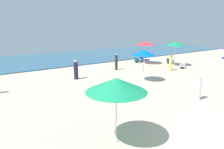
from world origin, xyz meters
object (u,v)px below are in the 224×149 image
Objects in this scene: beachgoer_2 at (116,62)px; beach_ball_0 at (197,91)px; beachgoer_1 at (76,70)px; lounge_chair_2_1 at (170,61)px; lounge_chair_4_0 at (138,61)px; beachgoer_3 at (171,63)px; umbrella_2 at (176,44)px; umbrella_4 at (145,43)px; beachgoer_4 at (198,89)px; umbrella_0 at (144,53)px; lounge_chair_4_1 at (144,60)px; lounge_chair_2_0 at (182,66)px; umbrella_5 at (116,85)px.

beachgoer_2 is 4.37× the size of beach_ball_0.
beachgoer_1 is 5.14m from beachgoer_2.
lounge_chair_4_0 is (-2.87, 2.52, -0.02)m from lounge_chair_2_1.
umbrella_2 is at bearing -7.20° from beachgoer_3.
umbrella_4 is at bearing 122.72° from beachgoer_2.
beachgoer_2 is 1.10× the size of beachgoer_4.
beachgoer_4 is (4.32, -8.88, -0.07)m from beachgoer_1.
beachgoer_3 is (-3.04, -2.69, 0.52)m from lounge_chair_2_1.
umbrella_0 is 6.75× the size of beach_ball_0.
beachgoer_2 is (-5.49, -1.81, 0.57)m from lounge_chair_4_1.
lounge_chair_2_0 is at bearing 45.11° from beach_ball_0.
umbrella_4 is (-1.77, 4.01, 2.18)m from lounge_chair_2_0.
umbrella_4 reaches higher than beachgoer_2.
beach_ball_0 is at bearing 25.20° from beachgoer_2.
beachgoer_1 is at bearing 68.52° from lounge_chair_2_1.
umbrella_0 is 1.86× the size of lounge_chair_2_0.
umbrella_0 is 1.73× the size of lounge_chair_4_1.
lounge_chair_4_0 is at bearing 48.42° from beachgoer_3.
beachgoer_3 is (-2.25, -1.43, -1.70)m from umbrella_2.
umbrella_0 is at bearing 119.14° from lounge_chair_4_0.
lounge_chair_2_0 is at bearing -101.64° from umbrella_2.
umbrella_4 is at bearing 125.56° from lounge_chair_4_1.
beachgoer_2 reaches higher than beachgoer_3.
umbrella_0 is 1.55× the size of beachgoer_2.
beachgoer_2 is (-7.43, 0.62, 0.55)m from lounge_chair_2_1.
umbrella_4 is at bearing 67.02° from beach_ball_0.
lounge_chair_4_1 is at bearing 38.11° from beachgoer_3.
lounge_chair_4_1 is at bearing -91.20° from beachgoer_4.
umbrella_5 is at bearing 36.21° from beachgoer_4.
umbrella_5 is at bearing 121.22° from lounge_chair_4_1.
lounge_chair_4_1 is at bearing 65.03° from beach_ball_0.
lounge_chair_4_1 is (-1.94, 2.43, -0.02)m from lounge_chair_2_1.
umbrella_4 is 11.16m from beach_ball_0.
beachgoer_1 is at bearing 123.27° from beach_ball_0.
umbrella_5 is at bearing 173.52° from beachgoer_3.
lounge_chair_4_1 reaches higher than beach_ball_0.
lounge_chair_2_1 is at bearing 27.68° from umbrella_0.
umbrella_4 is 6.74× the size of beach_ball_0.
beachgoer_3 is at bearing -92.81° from umbrella_4.
umbrella_2 is at bearing -105.53° from beachgoer_4.
lounge_chair_2_1 is at bearing 35.03° from umbrella_5.
umbrella_5 reaches higher than beachgoer_2.
lounge_chair_2_1 is 0.93× the size of beachgoer_3.
lounge_chair_2_1 reaches higher than beach_ball_0.
beachgoer_1 is at bearing 92.49° from lounge_chair_4_1.
lounge_chair_4_0 is at bearing 70.85° from lounge_chair_4_1.
lounge_chair_4_0 is at bearing 135.85° from beachgoer_2.
lounge_chair_2_1 is 3.11m from lounge_chair_4_1.
lounge_chair_4_1 is 0.98× the size of beachgoer_4.
beachgoer_2 is at bearing 26.00° from lounge_chair_2_0.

